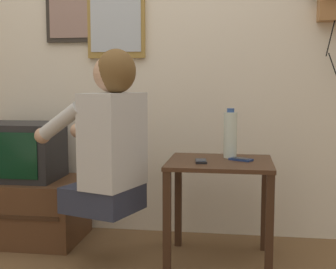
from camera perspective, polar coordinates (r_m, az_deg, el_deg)
wall_back at (r=3.10m, az=-0.77°, el=11.49°), size 6.80×0.05×2.55m
side_table at (r=2.60m, az=6.32°, el=-5.67°), size 0.57×0.50×0.57m
person at (r=2.51m, az=-7.23°, el=-0.24°), size 0.59×0.50×0.87m
tv_stand at (r=3.15m, az=-17.32°, el=-8.67°), size 0.76×0.49×0.39m
television at (r=3.09m, az=-17.95°, el=-1.92°), size 0.53×0.38×0.36m
framed_picture at (r=3.23m, az=-11.52°, el=14.62°), size 0.37×0.03×0.42m
cell_phone_held at (r=2.52m, az=4.04°, el=-3.24°), size 0.08×0.13×0.01m
cell_phone_spare at (r=2.60m, az=8.88°, el=-3.01°), size 0.14×0.11×0.01m
water_bottle at (r=2.67m, az=7.60°, el=0.01°), size 0.08×0.08×0.28m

